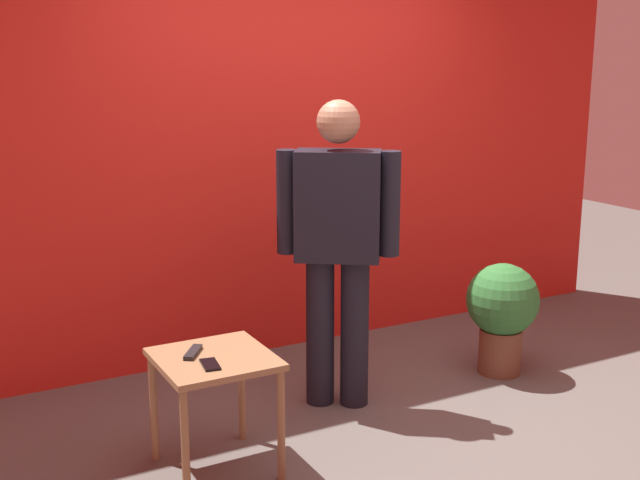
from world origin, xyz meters
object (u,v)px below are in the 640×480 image
Objects in this scene: standing_person at (338,239)px; tv_remote at (193,352)px; cell_phone at (210,364)px; potted_plant at (502,309)px; side_table at (215,374)px.

standing_person is 9.91× the size of tv_remote.
potted_plant is (2.02, 0.39, -0.16)m from cell_phone.
tv_remote is at bearing 139.09° from side_table.
cell_phone is 0.85× the size of tv_remote.
standing_person is 1.06m from side_table.
tv_remote reaches higher than side_table.
potted_plant is at bearing 41.69° from tv_remote.
cell_phone reaches higher than side_table.
standing_person is 1.11m from cell_phone.
side_table is (-0.87, -0.38, -0.47)m from standing_person.
potted_plant is at bearing -4.77° from standing_person.
cell_phone is (-0.92, -0.48, -0.37)m from standing_person.
standing_person is at bearing 53.93° from tv_remote.
cell_phone is 2.06m from potted_plant.
potted_plant reaches higher than tv_remote.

